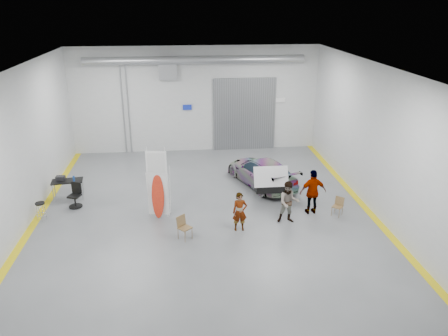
{
  "coord_description": "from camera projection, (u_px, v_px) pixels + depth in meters",
  "views": [
    {
      "loc": [
        -0.85,
        -16.54,
        8.36
      ],
      "look_at": [
        0.91,
        1.03,
        1.5
      ],
      "focal_mm": 35.0,
      "sensor_mm": 36.0,
      "label": 1
    }
  ],
  "objects": [
    {
      "name": "shop_stool",
      "position": [
        41.0,
        211.0,
        17.53
      ],
      "size": [
        0.39,
        0.39,
        0.77
      ],
      "rotation": [
        0.0,
        0.0,
        0.31
      ],
      "color": "black",
      "rests_on": "ground"
    },
    {
      "name": "person_c",
      "position": [
        313.0,
        192.0,
        17.9
      ],
      "size": [
        1.15,
        0.54,
        1.92
      ],
      "primitive_type": "imported",
      "rotation": [
        0.0,
        0.0,
        3.22
      ],
      "color": "#A46436",
      "rests_on": "ground"
    },
    {
      "name": "office_chair",
      "position": [
        75.0,
        197.0,
        18.66
      ],
      "size": [
        0.59,
        0.62,
        1.06
      ],
      "rotation": [
        0.0,
        0.0,
        -0.34
      ],
      "color": "black",
      "rests_on": "ground"
    },
    {
      "name": "room_shell",
      "position": [
        206.0,
        104.0,
        19.05
      ],
      "size": [
        14.02,
        16.18,
        6.01
      ],
      "color": "#B7B9BC",
      "rests_on": "ground"
    },
    {
      "name": "ground",
      "position": [
        205.0,
        211.0,
        18.45
      ],
      "size": [
        16.0,
        16.0,
        0.0
      ],
      "primitive_type": "plane",
      "color": "#595C60",
      "rests_on": "ground"
    },
    {
      "name": "person_b",
      "position": [
        289.0,
        202.0,
        17.2
      ],
      "size": [
        0.9,
        0.72,
        1.74
      ],
      "primitive_type": "imported",
      "rotation": [
        0.0,
        0.0,
        -0.08
      ],
      "color": "#43647B",
      "rests_on": "ground"
    },
    {
      "name": "work_table",
      "position": [
        65.0,
        181.0,
        19.34
      ],
      "size": [
        1.41,
        0.83,
        1.09
      ],
      "rotation": [
        0.0,
        0.0,
        0.13
      ],
      "color": "gray",
      "rests_on": "ground"
    },
    {
      "name": "sedan_car",
      "position": [
        261.0,
        172.0,
        20.86
      ],
      "size": [
        3.29,
        4.77,
        1.28
      ],
      "primitive_type": "imported",
      "rotation": [
        0.0,
        0.0,
        3.52
      ],
      "color": "white",
      "rests_on": "ground"
    },
    {
      "name": "person_a",
      "position": [
        240.0,
        212.0,
        16.64
      ],
      "size": [
        0.57,
        0.38,
        1.55
      ],
      "primitive_type": "imported",
      "rotation": [
        0.0,
        0.0,
        0.02
      ],
      "color": "#8C5F4C",
      "rests_on": "ground"
    },
    {
      "name": "folding_chair_near",
      "position": [
        185.0,
        232.0,
        16.19
      ],
      "size": [
        0.59,
        0.67,
        0.9
      ],
      "rotation": [
        0.0,
        0.0,
        0.75
      ],
      "color": "brown",
      "rests_on": "ground"
    },
    {
      "name": "trunk_lid",
      "position": [
        270.0,
        174.0,
        18.81
      ],
      "size": [
        1.5,
        0.91,
        0.04
      ],
      "primitive_type": "cube",
      "color": "silver",
      "rests_on": "sedan_car"
    },
    {
      "name": "folding_chair_far",
      "position": [
        337.0,
        210.0,
        17.95
      ],
      "size": [
        0.52,
        0.59,
        0.79
      ],
      "rotation": [
        0.0,
        0.0,
        -0.75
      ],
      "color": "brown",
      "rests_on": "ground"
    },
    {
      "name": "surfboard_display",
      "position": [
        159.0,
        190.0,
        17.47
      ],
      "size": [
        0.85,
        0.32,
        3.02
      ],
      "rotation": [
        0.0,
        0.0,
        -0.16
      ],
      "color": "white",
      "rests_on": "ground"
    }
  ]
}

